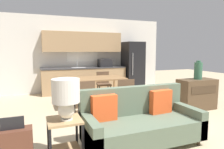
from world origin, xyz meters
TOP-DOWN VIEW (x-y plane):
  - ground_plane at (0.00, 0.00)m, footprint 20.00×20.00m
  - wall_back at (0.00, 4.63)m, footprint 6.40×0.07m
  - kitchen_counter at (0.02, 4.33)m, footprint 3.00×0.65m
  - refrigerator at (1.89, 4.20)m, footprint 0.69×0.79m
  - dining_table at (-0.17, 2.40)m, footprint 1.53×0.88m
  - couch at (-0.14, 0.01)m, footprint 1.85×0.80m
  - side_table at (-1.34, -0.02)m, footprint 0.45×0.45m
  - table_lamp at (-1.32, -0.06)m, footprint 0.37×0.37m
  - credenza at (2.14, 1.15)m, footprint 0.97×0.47m
  - vase at (2.16, 1.15)m, footprint 0.20×0.20m
  - dining_chair_far_right at (0.33, 3.17)m, footprint 0.47×0.47m
  - dining_chair_near_right at (0.31, 1.58)m, footprint 0.47×0.47m
  - dining_chair_near_left at (-0.65, 1.64)m, footprint 0.45×0.45m
  - suitcase at (-1.98, -0.02)m, footprint 0.45×0.22m

SIDE VIEW (x-z plane):
  - ground_plane at x=0.00m, z-range 0.00..0.00m
  - suitcase at x=-1.98m, z-range -0.07..0.60m
  - couch at x=-0.14m, z-range -0.10..0.79m
  - side_table at x=-1.34m, z-range 0.10..0.66m
  - credenza at x=2.14m, z-range 0.00..0.77m
  - dining_chair_far_right at x=0.33m, z-range 0.07..0.89m
  - dining_chair_near_right at x=0.31m, z-range 0.07..0.89m
  - dining_chair_near_left at x=-0.65m, z-range 0.07..0.89m
  - dining_table at x=-0.17m, z-range 0.32..1.09m
  - kitchen_counter at x=0.02m, z-range -0.23..1.92m
  - table_lamp at x=-1.32m, z-range 0.63..1.19m
  - refrigerator at x=1.89m, z-range 0.00..1.82m
  - vase at x=2.16m, z-range 0.76..1.23m
  - wall_back at x=0.00m, z-range 0.00..2.70m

